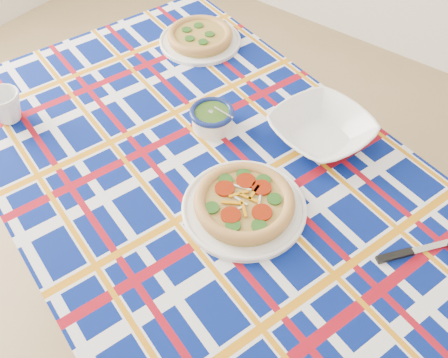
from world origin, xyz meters
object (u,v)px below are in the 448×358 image
Objects in this scene: main_focaccia_plate at (244,202)px; serving_bowl at (321,130)px; pesto_bowl at (212,117)px; mug at (6,107)px; dining_table at (209,190)px.

serving_bowl is at bearing 86.14° from main_focaccia_plate.
main_focaccia_plate is 2.51× the size of pesto_bowl.
main_focaccia_plate is at bearing -37.32° from pesto_bowl.
pesto_bowl is at bearing 142.68° from main_focaccia_plate.
main_focaccia_plate is 3.21× the size of mug.
main_focaccia_plate is 1.20× the size of serving_bowl.
pesto_bowl is 0.48× the size of serving_bowl.
dining_table is at bearing 41.28° from mug.
dining_table is at bearing -120.49° from serving_bowl.
serving_bowl is (0.02, 0.31, 0.00)m from main_focaccia_plate.
mug is at bearing -145.69° from dining_table.
pesto_bowl reaches higher than dining_table.
dining_table is 0.58m from mug.
serving_bowl is at bearing 28.07° from pesto_bowl.
mug is (-0.68, -0.13, 0.01)m from main_focaccia_plate.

